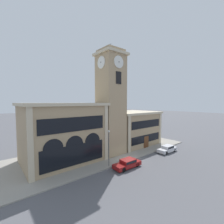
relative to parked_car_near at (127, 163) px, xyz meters
name	(u,v)px	position (x,y,z in m)	size (l,w,h in m)	color
ground_plane	(130,161)	(2.07, 1.49, -0.69)	(300.00, 300.00, 0.00)	#56565B
sidewalk_kerb	(105,151)	(2.07, 8.48, -0.61)	(37.65, 13.97, 0.15)	gray
clock_tower	(111,103)	(2.07, 6.60, 9.32)	(5.09, 5.09, 21.11)	tan
town_hall_left_wing	(63,132)	(-6.59, 8.90, 4.32)	(13.03, 9.76, 9.97)	tan
town_hall_right_wing	(131,128)	(10.27, 8.91, 3.27)	(12.11, 9.76, 7.86)	tan
parked_car_near	(127,163)	(0.00, 0.00, 0.00)	(4.65, 1.93, 1.29)	maroon
parked_car_mid	(167,149)	(11.46, 0.00, 0.00)	(4.69, 1.88, 1.32)	silver
street_lamp	(109,143)	(-2.04, 2.03, 3.17)	(0.36, 0.36, 5.63)	#4C4C51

